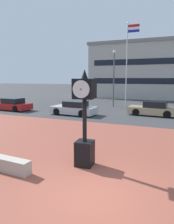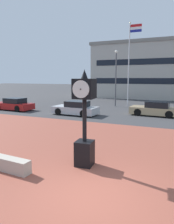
{
  "view_description": "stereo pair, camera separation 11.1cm",
  "coord_description": "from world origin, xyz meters",
  "px_view_note": "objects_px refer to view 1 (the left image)",
  "views": [
    {
      "loc": [
        2.07,
        -5.26,
        3.36
      ],
      "look_at": [
        -1.07,
        2.19,
        2.06
      ],
      "focal_mm": 33.85,
      "sensor_mm": 36.0,
      "label": 1
    },
    {
      "loc": [
        2.17,
        -5.21,
        3.36
      ],
      "look_at": [
        -1.07,
        2.19,
        2.06
      ],
      "focal_mm": 33.85,
      "sensor_mm": 36.0,
      "label": 2
    }
  ],
  "objects_px": {
    "street_clock": "(85,120)",
    "car_street_far": "(74,109)",
    "car_street_distant": "(153,109)",
    "street_lamp_post": "(114,72)",
    "flagpole_primary": "(128,59)",
    "car_street_mid": "(12,105)",
    "civic_building": "(159,71)"
  },
  "relations": [
    {
      "from": "car_street_mid",
      "to": "car_street_far",
      "type": "bearing_deg",
      "value": -86.66
    },
    {
      "from": "street_lamp_post",
      "to": "car_street_mid",
      "type": "bearing_deg",
      "value": -141.88
    },
    {
      "from": "car_street_far",
      "to": "car_street_distant",
      "type": "distance_m",
      "value": 7.24
    },
    {
      "from": "flagpole_primary",
      "to": "civic_building",
      "type": "xyz_separation_m",
      "value": [
        2.49,
        14.38,
        -0.94
      ]
    },
    {
      "from": "street_clock",
      "to": "car_street_far",
      "type": "height_order",
      "value": "street_clock"
    },
    {
      "from": "car_street_mid",
      "to": "flagpole_primary",
      "type": "relative_size",
      "value": 0.46
    },
    {
      "from": "flagpole_primary",
      "to": "street_clock",
      "type": "bearing_deg",
      "value": -82.54
    },
    {
      "from": "car_street_distant",
      "to": "street_lamp_post",
      "type": "xyz_separation_m",
      "value": [
        -5.08,
        4.65,
        3.44
      ]
    },
    {
      "from": "car_street_distant",
      "to": "civic_building",
      "type": "xyz_separation_m",
      "value": [
        -1.23,
        20.14,
        4.06
      ]
    },
    {
      "from": "flagpole_primary",
      "to": "street_lamp_post",
      "type": "bearing_deg",
      "value": -140.59
    },
    {
      "from": "car_street_far",
      "to": "civic_building",
      "type": "bearing_deg",
      "value": -11.48
    },
    {
      "from": "car_street_far",
      "to": "car_street_distant",
      "type": "height_order",
      "value": "same"
    },
    {
      "from": "car_street_mid",
      "to": "flagpole_primary",
      "type": "xyz_separation_m",
      "value": [
        10.42,
        8.23,
        5.0
      ]
    },
    {
      "from": "car_street_far",
      "to": "street_lamp_post",
      "type": "xyz_separation_m",
      "value": [
        1.73,
        7.11,
        3.44
      ]
    },
    {
      "from": "street_clock",
      "to": "flagpole_primary",
      "type": "relative_size",
      "value": 0.38
    },
    {
      "from": "car_street_far",
      "to": "street_lamp_post",
      "type": "height_order",
      "value": "street_lamp_post"
    },
    {
      "from": "flagpole_primary",
      "to": "car_street_distant",
      "type": "bearing_deg",
      "value": -57.11
    },
    {
      "from": "street_clock",
      "to": "street_lamp_post",
      "type": "xyz_separation_m",
      "value": [
        -3.76,
        17.29,
        2.21
      ]
    },
    {
      "from": "car_street_far",
      "to": "car_street_mid",
      "type": "bearing_deg",
      "value": 92.42
    },
    {
      "from": "street_lamp_post",
      "to": "civic_building",
      "type": "bearing_deg",
      "value": 76.06
    },
    {
      "from": "street_clock",
      "to": "car_street_far",
      "type": "bearing_deg",
      "value": 113.91
    },
    {
      "from": "street_clock",
      "to": "car_street_mid",
      "type": "xyz_separation_m",
      "value": [
        -12.83,
        10.18,
        -1.22
      ]
    },
    {
      "from": "car_street_mid",
      "to": "street_lamp_post",
      "type": "xyz_separation_m",
      "value": [
        9.07,
        7.12,
        3.44
      ]
    },
    {
      "from": "car_street_mid",
      "to": "street_clock",
      "type": "bearing_deg",
      "value": -125.12
    },
    {
      "from": "street_clock",
      "to": "flagpole_primary",
      "type": "distance_m",
      "value": 18.94
    },
    {
      "from": "car_street_far",
      "to": "street_clock",
      "type": "bearing_deg",
      "value": -149.31
    },
    {
      "from": "street_clock",
      "to": "flagpole_primary",
      "type": "height_order",
      "value": "flagpole_primary"
    },
    {
      "from": "car_street_far",
      "to": "street_lamp_post",
      "type": "bearing_deg",
      "value": -11.28
    },
    {
      "from": "car_street_far",
      "to": "car_street_distant",
      "type": "xyz_separation_m",
      "value": [
        6.81,
        2.46,
        -0.0
      ]
    },
    {
      "from": "car_street_distant",
      "to": "street_lamp_post",
      "type": "relative_size",
      "value": 0.67
    },
    {
      "from": "street_lamp_post",
      "to": "flagpole_primary",
      "type": "bearing_deg",
      "value": 39.41
    },
    {
      "from": "street_clock",
      "to": "car_street_far",
      "type": "relative_size",
      "value": 0.86
    }
  ]
}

